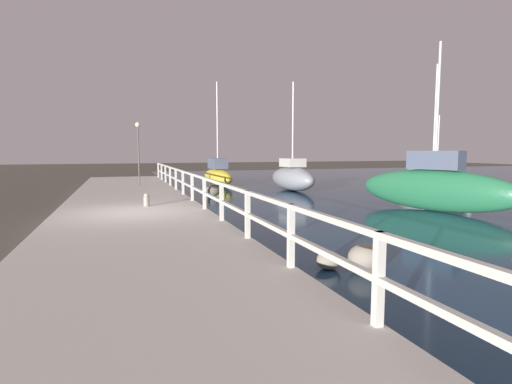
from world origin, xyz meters
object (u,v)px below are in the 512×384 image
Objects in this scene: sailboat_green at (434,187)px; sailboat_white at (432,178)px; mooring_bollard at (146,200)px; sailboat_yellow at (218,175)px; dock_lamp at (138,139)px; sailboat_gray at (292,177)px; sailboat_teal at (437,174)px.

sailboat_white is at bearing 27.75° from sailboat_green.
sailboat_yellow is at bearing 64.59° from mooring_bollard.
sailboat_white is (14.70, 2.71, 0.24)m from mooring_bollard.
sailboat_white is at bearing -43.01° from sailboat_yellow.
sailboat_green reaches higher than dock_lamp.
sailboat_white reaches higher than sailboat_green.
sailboat_white is at bearing 10.44° from mooring_bollard.
sailboat_yellow reaches higher than mooring_bollard.
dock_lamp is at bearing 111.64° from sailboat_green.
sailboat_gray is at bearing -17.70° from dock_lamp.
mooring_bollard is 0.08× the size of sailboat_gray.
sailboat_gray reaches higher than sailboat_teal.
dock_lamp is at bearing 158.89° from sailboat_gray.
sailboat_green is at bearing -128.25° from sailboat_white.
sailboat_yellow is 5.58m from sailboat_gray.
mooring_bollard is 10.30m from sailboat_green.
sailboat_gray is at bearing 178.11° from sailboat_teal.
sailboat_yellow is at bearing 144.49° from sailboat_white.
sailboat_green is (9.82, -11.04, -1.97)m from dock_lamp.
dock_lamp reaches higher than mooring_bollard.
sailboat_white reaches higher than sailboat_teal.
sailboat_teal is at bearing 49.04° from sailboat_white.
mooring_bollard is at bearing 146.04° from sailboat_green.
mooring_bollard is at bearing -169.17° from sailboat_teal.
dock_lamp is 19.77m from sailboat_teal.
sailboat_yellow is 15.01m from sailboat_teal.
dock_lamp is 0.58× the size of sailboat_gray.
sailboat_green reaches higher than sailboat_teal.
sailboat_yellow is 0.98× the size of sailboat_white.
dock_lamp is at bearing 88.87° from mooring_bollard.
sailboat_yellow is 14.03m from sailboat_green.
sailboat_yellow reaches higher than sailboat_gray.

